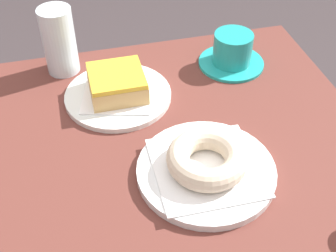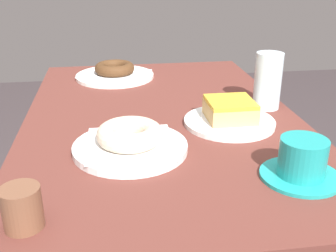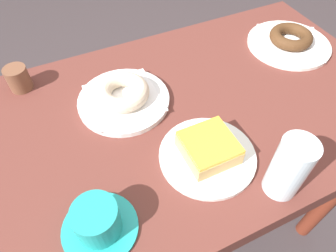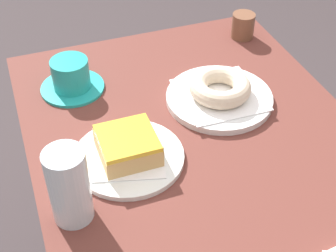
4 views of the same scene
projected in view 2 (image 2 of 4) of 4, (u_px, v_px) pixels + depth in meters
table at (162, 155)px, 1.01m from camera, size 0.99×0.64×0.76m
plate_glazed_square at (229, 122)px, 0.92m from camera, size 0.20×0.20×0.01m
napkin_glazed_square at (229, 119)px, 0.92m from camera, size 0.16×0.16×0.00m
donut_glazed_square at (230, 109)px, 0.91m from camera, size 0.10×0.10×0.04m
plate_sugar_ring at (130, 147)px, 0.79m from camera, size 0.22×0.22×0.01m
napkin_sugar_ring at (130, 144)px, 0.79m from camera, size 0.17×0.17×0.00m
donut_sugar_ring at (130, 134)px, 0.78m from camera, size 0.13×0.13×0.04m
plate_chocolate_ring at (115, 76)px, 1.27m from camera, size 0.24×0.24×0.01m
napkin_chocolate_ring at (115, 74)px, 1.26m from camera, size 0.24×0.24×0.00m
donut_chocolate_ring at (115, 68)px, 1.26m from camera, size 0.12×0.12×0.03m
water_glass at (268, 81)px, 0.99m from camera, size 0.07×0.07×0.14m
coffee_cup at (302, 161)px, 0.69m from camera, size 0.14×0.14×0.07m
sugar_jar at (22, 208)px, 0.56m from camera, size 0.06×0.06×0.06m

